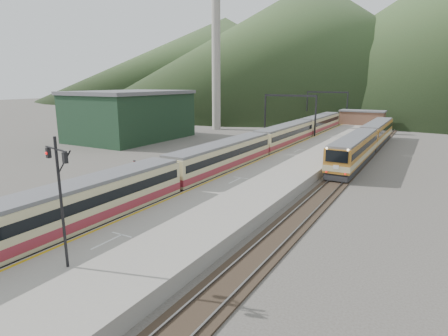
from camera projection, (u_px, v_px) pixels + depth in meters
The scene contains 18 objects.
track_main at pixel (271, 155), 52.73m from camera, with size 2.60×200.00×0.23m.
track_far at pixel (239, 152), 55.13m from camera, with size 2.60×200.00×0.23m.
track_second at pixel (355, 164), 47.20m from camera, with size 2.60×200.00×0.23m.
platform at pixel (305, 158), 48.24m from camera, with size 8.00×100.00×1.00m, color gray.
gantry_near at pixel (290, 108), 65.57m from camera, with size 9.55×0.25×8.00m.
gantry_far at pixel (327, 102), 86.75m from camera, with size 9.55×0.25×8.00m.
warehouse at pixel (131, 115), 66.93m from camera, with size 14.50×20.50×8.60m.
smokestack at pixel (216, 58), 78.59m from camera, with size 1.80×1.80×30.00m, color #9E998E.
station_shed at pixel (362, 117), 81.67m from camera, with size 9.40×4.40×3.10m.
hill_a at pixel (313, 42), 192.34m from camera, with size 180.00×180.00×60.00m, color #324925.
hill_d at pixel (225, 57), 273.74m from camera, with size 200.00×200.00×55.00m, color #324925.
main_train at pixel (260, 146), 48.96m from camera, with size 2.79×76.58×3.41m.
second_train at pixel (367, 141), 53.49m from camera, with size 2.73×37.22×3.33m.
signal_mast at pixel (60, 189), 18.04m from camera, with size 2.16×0.64×6.65m.
short_signal_a at pixel (16, 217), 24.61m from camera, with size 0.25×0.20×2.27m.
short_signal_b at pixel (230, 151), 48.10m from camera, with size 0.25×0.21×2.27m.
short_signal_c at pixel (135, 168), 38.48m from camera, with size 0.24×0.19×2.27m.
worker at pixel (86, 203), 29.31m from camera, with size 0.62×0.41×1.70m, color black.
Camera 1 is at (19.81, -8.31, 10.14)m, focal length 30.00 mm.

